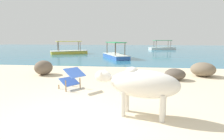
{
  "coord_description": "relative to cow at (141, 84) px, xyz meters",
  "views": [
    {
      "loc": [
        1.18,
        -3.33,
        1.64
      ],
      "look_at": [
        0.41,
        3.0,
        0.55
      ],
      "focal_mm": 30.31,
      "sensor_mm": 36.0,
      "label": 1
    }
  ],
  "objects": [
    {
      "name": "shore_rock_small",
      "position": [
        2.7,
        4.45,
        -0.38
      ],
      "size": [
        1.38,
        1.38,
        0.59
      ],
      "primitive_type": "ellipsoid",
      "rotation": [
        0.0,
        0.0,
        2.39
      ],
      "color": "#756651",
      "rests_on": "sand_beach"
    },
    {
      "name": "shore_rock_large",
      "position": [
        -4.1,
        3.97,
        -0.36
      ],
      "size": [
        0.93,
        1.0,
        0.63
      ],
      "primitive_type": "ellipsoid",
      "rotation": [
        0.0,
        0.0,
        1.29
      ],
      "color": "#6B5B4C",
      "rests_on": "sand_beach"
    },
    {
      "name": "water_surface",
      "position": [
        -1.32,
        21.57,
        -0.71
      ],
      "size": [
        60.0,
        36.0,
        0.03
      ],
      "primitive_type": "cube",
      "color": "teal",
      "rests_on": "ground"
    },
    {
      "name": "boat_white",
      "position": [
        3.61,
        23.39,
        -0.42
      ],
      "size": [
        3.85,
        2.24,
        1.29
      ],
      "rotation": [
        0.0,
        0.0,
        3.46
      ],
      "color": "white",
      "rests_on": "water_surface"
    },
    {
      "name": "deck_chair_far",
      "position": [
        -2.06,
        1.76,
        -0.29
      ],
      "size": [
        0.93,
        0.89,
        0.68
      ],
      "rotation": [
        0.0,
        0.0,
        2.48
      ],
      "color": "#A37A4C",
      "rests_on": "sand_beach"
    },
    {
      "name": "boat_blue",
      "position": [
        -1.71,
        11.39,
        -0.42
      ],
      "size": [
        2.59,
        3.82,
        1.29
      ],
      "rotation": [
        0.0,
        0.0,
        2.0
      ],
      "color": "#3866B7",
      "rests_on": "water_surface"
    },
    {
      "name": "sand_beach",
      "position": [
        -1.32,
        -0.43,
        -0.69
      ],
      "size": [
        18.0,
        14.0,
        0.04
      ],
      "primitive_type": "cube",
      "color": "beige",
      "rests_on": "ground"
    },
    {
      "name": "boat_yellow",
      "position": [
        -6.9,
        15.08,
        -0.42
      ],
      "size": [
        3.76,
        2.83,
        1.29
      ],
      "rotation": [
        0.0,
        0.0,
        0.52
      ],
      "color": "gold",
      "rests_on": "water_surface"
    },
    {
      "name": "cow",
      "position": [
        0.0,
        0.0,
        0.0
      ],
      "size": [
        1.83,
        0.84,
        1.02
      ],
      "rotation": [
        0.0,
        0.0,
        2.92
      ],
      "color": "silver",
      "rests_on": "sand_beach"
    },
    {
      "name": "shore_rock_medium",
      "position": [
        1.41,
        3.62,
        -0.45
      ],
      "size": [
        1.01,
        0.98,
        0.44
      ],
      "primitive_type": "ellipsoid",
      "rotation": [
        0.0,
        0.0,
        2.68
      ],
      "color": "brown",
      "rests_on": "sand_beach"
    }
  ]
}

